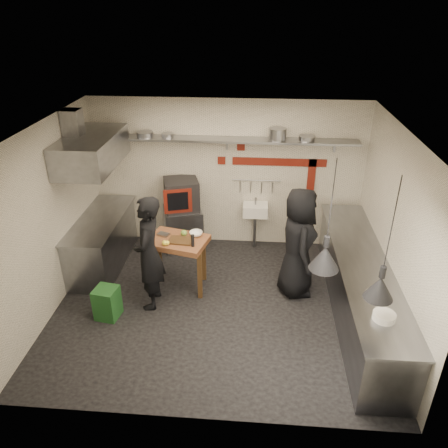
# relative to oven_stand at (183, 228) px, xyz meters

# --- Properties ---
(floor) EXTENTS (5.00, 5.00, 0.00)m
(floor) POSITION_rel_oven_stand_xyz_m (0.82, -1.80, -0.40)
(floor) COLOR black
(floor) RESTS_ON ground
(ceiling) EXTENTS (5.00, 5.00, 0.00)m
(ceiling) POSITION_rel_oven_stand_xyz_m (0.82, -1.80, 2.40)
(ceiling) COLOR beige
(ceiling) RESTS_ON floor
(wall_back) EXTENTS (5.00, 0.04, 2.80)m
(wall_back) POSITION_rel_oven_stand_xyz_m (0.82, 0.30, 1.00)
(wall_back) COLOR beige
(wall_back) RESTS_ON floor
(wall_front) EXTENTS (5.00, 0.04, 2.80)m
(wall_front) POSITION_rel_oven_stand_xyz_m (0.82, -3.90, 1.00)
(wall_front) COLOR beige
(wall_front) RESTS_ON floor
(wall_left) EXTENTS (0.04, 4.20, 2.80)m
(wall_left) POSITION_rel_oven_stand_xyz_m (-1.68, -1.80, 1.00)
(wall_left) COLOR beige
(wall_left) RESTS_ON floor
(wall_right) EXTENTS (0.04, 4.20, 2.80)m
(wall_right) POSITION_rel_oven_stand_xyz_m (3.32, -1.80, 1.00)
(wall_right) COLOR beige
(wall_right) RESTS_ON floor
(red_band_horiz) EXTENTS (1.70, 0.02, 0.14)m
(red_band_horiz) POSITION_rel_oven_stand_xyz_m (1.77, 0.28, 1.28)
(red_band_horiz) COLOR maroon
(red_band_horiz) RESTS_ON wall_back
(red_band_vert) EXTENTS (0.14, 0.02, 1.10)m
(red_band_vert) POSITION_rel_oven_stand_xyz_m (2.37, 0.28, 0.80)
(red_band_vert) COLOR maroon
(red_band_vert) RESTS_ON wall_back
(red_tile_a) EXTENTS (0.14, 0.02, 0.14)m
(red_tile_a) POSITION_rel_oven_stand_xyz_m (1.07, 0.28, 1.55)
(red_tile_a) COLOR maroon
(red_tile_a) RESTS_ON wall_back
(red_tile_b) EXTENTS (0.14, 0.02, 0.14)m
(red_tile_b) POSITION_rel_oven_stand_xyz_m (0.72, 0.28, 1.28)
(red_tile_b) COLOR maroon
(red_tile_b) RESTS_ON wall_back
(back_shelf) EXTENTS (4.60, 0.34, 0.04)m
(back_shelf) POSITION_rel_oven_stand_xyz_m (0.82, 0.12, 1.72)
(back_shelf) COLOR slate
(back_shelf) RESTS_ON wall_back
(shelf_bracket_left) EXTENTS (0.04, 0.06, 0.24)m
(shelf_bracket_left) POSITION_rel_oven_stand_xyz_m (-1.08, 0.27, 1.62)
(shelf_bracket_left) COLOR slate
(shelf_bracket_left) RESTS_ON wall_back
(shelf_bracket_mid) EXTENTS (0.04, 0.06, 0.24)m
(shelf_bracket_mid) POSITION_rel_oven_stand_xyz_m (0.82, 0.27, 1.62)
(shelf_bracket_mid) COLOR slate
(shelf_bracket_mid) RESTS_ON wall_back
(shelf_bracket_right) EXTENTS (0.04, 0.06, 0.24)m
(shelf_bracket_right) POSITION_rel_oven_stand_xyz_m (2.72, 0.27, 1.62)
(shelf_bracket_right) COLOR slate
(shelf_bracket_right) RESTS_ON wall_back
(pan_far_left) EXTENTS (0.38, 0.38, 0.09)m
(pan_far_left) POSITION_rel_oven_stand_xyz_m (-0.62, 0.12, 1.79)
(pan_far_left) COLOR slate
(pan_far_left) RESTS_ON back_shelf
(pan_mid_left) EXTENTS (0.26, 0.26, 0.07)m
(pan_mid_left) POSITION_rel_oven_stand_xyz_m (-0.22, 0.12, 1.78)
(pan_mid_left) COLOR slate
(pan_mid_left) RESTS_ON back_shelf
(stock_pot) EXTENTS (0.34, 0.34, 0.20)m
(stock_pot) POSITION_rel_oven_stand_xyz_m (1.70, 0.12, 1.84)
(stock_pot) COLOR slate
(stock_pot) RESTS_ON back_shelf
(pan_right) EXTENTS (0.31, 0.31, 0.08)m
(pan_right) POSITION_rel_oven_stand_xyz_m (2.21, 0.12, 1.78)
(pan_right) COLOR slate
(pan_right) RESTS_ON back_shelf
(oven_stand) EXTENTS (0.85, 0.80, 0.80)m
(oven_stand) POSITION_rel_oven_stand_xyz_m (0.00, 0.00, 0.00)
(oven_stand) COLOR slate
(oven_stand) RESTS_ON floor
(combi_oven) EXTENTS (0.74, 0.71, 0.58)m
(combi_oven) POSITION_rel_oven_stand_xyz_m (-0.00, 0.01, 0.69)
(combi_oven) COLOR black
(combi_oven) RESTS_ON oven_stand
(oven_door) EXTENTS (0.49, 0.18, 0.46)m
(oven_door) POSITION_rel_oven_stand_xyz_m (-0.02, -0.28, 0.69)
(oven_door) COLOR maroon
(oven_door) RESTS_ON combi_oven
(oven_glass) EXTENTS (0.36, 0.12, 0.34)m
(oven_glass) POSITION_rel_oven_stand_xyz_m (-0.02, -0.29, 0.69)
(oven_glass) COLOR black
(oven_glass) RESTS_ON oven_door
(hand_sink) EXTENTS (0.46, 0.34, 0.22)m
(hand_sink) POSITION_rel_oven_stand_xyz_m (1.37, 0.12, 0.38)
(hand_sink) COLOR white
(hand_sink) RESTS_ON wall_back
(sink_tap) EXTENTS (0.03, 0.03, 0.14)m
(sink_tap) POSITION_rel_oven_stand_xyz_m (1.37, 0.12, 0.56)
(sink_tap) COLOR slate
(sink_tap) RESTS_ON hand_sink
(sink_drain) EXTENTS (0.06, 0.06, 0.66)m
(sink_drain) POSITION_rel_oven_stand_xyz_m (1.37, 0.08, -0.06)
(sink_drain) COLOR slate
(sink_drain) RESTS_ON floor
(utensil_rail) EXTENTS (0.90, 0.02, 0.02)m
(utensil_rail) POSITION_rel_oven_stand_xyz_m (1.37, 0.26, 0.92)
(utensil_rail) COLOR slate
(utensil_rail) RESTS_ON wall_back
(counter_right) EXTENTS (0.70, 3.80, 0.90)m
(counter_right) POSITION_rel_oven_stand_xyz_m (2.97, -1.80, 0.05)
(counter_right) COLOR slate
(counter_right) RESTS_ON floor
(counter_right_top) EXTENTS (0.76, 3.90, 0.03)m
(counter_right_top) POSITION_rel_oven_stand_xyz_m (2.97, -1.80, 0.52)
(counter_right_top) COLOR slate
(counter_right_top) RESTS_ON counter_right
(plate_stack) EXTENTS (0.32, 0.32, 0.09)m
(plate_stack) POSITION_rel_oven_stand_xyz_m (2.94, -3.09, 0.57)
(plate_stack) COLOR white
(plate_stack) RESTS_ON counter_right_top
(small_bowl_right) EXTENTS (0.27, 0.27, 0.05)m
(small_bowl_right) POSITION_rel_oven_stand_xyz_m (2.92, -2.63, 0.56)
(small_bowl_right) COLOR white
(small_bowl_right) RESTS_ON counter_right_top
(counter_left) EXTENTS (0.70, 1.90, 0.90)m
(counter_left) POSITION_rel_oven_stand_xyz_m (-1.33, -0.75, 0.05)
(counter_left) COLOR slate
(counter_left) RESTS_ON floor
(counter_left_top) EXTENTS (0.76, 2.00, 0.03)m
(counter_left_top) POSITION_rel_oven_stand_xyz_m (-1.33, -0.75, 0.52)
(counter_left_top) COLOR slate
(counter_left_top) RESTS_ON counter_left
(extractor_hood) EXTENTS (0.78, 1.60, 0.50)m
(extractor_hood) POSITION_rel_oven_stand_xyz_m (-1.28, -0.75, 1.75)
(extractor_hood) COLOR slate
(extractor_hood) RESTS_ON ceiling
(hood_duct) EXTENTS (0.28, 0.28, 0.50)m
(hood_duct) POSITION_rel_oven_stand_xyz_m (-1.53, -0.75, 2.15)
(hood_duct) COLOR slate
(hood_duct) RESTS_ON ceiling
(green_bin) EXTENTS (0.38, 0.38, 0.50)m
(green_bin) POSITION_rel_oven_stand_xyz_m (-0.80, -2.20, -0.15)
(green_bin) COLOR #1D5321
(green_bin) RESTS_ON floor
(prep_table) EXTENTS (1.05, 0.84, 0.92)m
(prep_table) POSITION_rel_oven_stand_xyz_m (0.15, -1.35, 0.06)
(prep_table) COLOR brown
(prep_table) RESTS_ON floor
(cutting_board) EXTENTS (0.39, 0.29, 0.02)m
(cutting_board) POSITION_rel_oven_stand_xyz_m (0.21, -1.41, 0.53)
(cutting_board) COLOR #462F18
(cutting_board) RESTS_ON prep_table
(pepper_mill) EXTENTS (0.05, 0.05, 0.20)m
(pepper_mill) POSITION_rel_oven_stand_xyz_m (0.43, -1.55, 0.62)
(pepper_mill) COLOR black
(pepper_mill) RESTS_ON prep_table
(lemon_a) EXTENTS (0.09, 0.09, 0.08)m
(lemon_a) POSITION_rel_oven_stand_xyz_m (-0.01, -1.56, 0.56)
(lemon_a) COLOR yellow
(lemon_a) RESTS_ON prep_table
(lemon_b) EXTENTS (0.09, 0.09, 0.07)m
(lemon_b) POSITION_rel_oven_stand_xyz_m (0.03, -1.55, 0.56)
(lemon_b) COLOR yellow
(lemon_b) RESTS_ON prep_table
(veg_ball) EXTENTS (0.13, 0.13, 0.10)m
(veg_ball) POSITION_rel_oven_stand_xyz_m (0.24, -1.24, 0.57)
(veg_ball) COLOR olive
(veg_ball) RESTS_ON prep_table
(steel_tray) EXTENTS (0.22, 0.18, 0.03)m
(steel_tray) POSITION_rel_oven_stand_xyz_m (-0.09, -1.24, 0.54)
(steel_tray) COLOR slate
(steel_tray) RESTS_ON prep_table
(bowl) EXTENTS (0.27, 0.27, 0.07)m
(bowl) POSITION_rel_oven_stand_xyz_m (0.43, -1.21, 0.55)
(bowl) COLOR white
(bowl) RESTS_ON prep_table
(heat_lamp_near) EXTENTS (0.48, 0.48, 1.41)m
(heat_lamp_near) POSITION_rel_oven_stand_xyz_m (2.23, -2.75, 1.69)
(heat_lamp_near) COLOR black
(heat_lamp_near) RESTS_ON ceiling
(heat_lamp_far) EXTENTS (0.43, 0.43, 1.47)m
(heat_lamp_far) POSITION_rel_oven_stand_xyz_m (2.78, -3.21, 1.67)
(heat_lamp_far) COLOR black
(heat_lamp_far) RESTS_ON ceiling
(chef_left) EXTENTS (0.47, 0.69, 1.83)m
(chef_left) POSITION_rel_oven_stand_xyz_m (-0.20, -1.82, 0.52)
(chef_left) COLOR black
(chef_left) RESTS_ON floor
(chef_right) EXTENTS (0.69, 0.96, 1.82)m
(chef_right) POSITION_rel_oven_stand_xyz_m (2.06, -1.30, 0.51)
(chef_right) COLOR black
(chef_right) RESTS_ON floor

